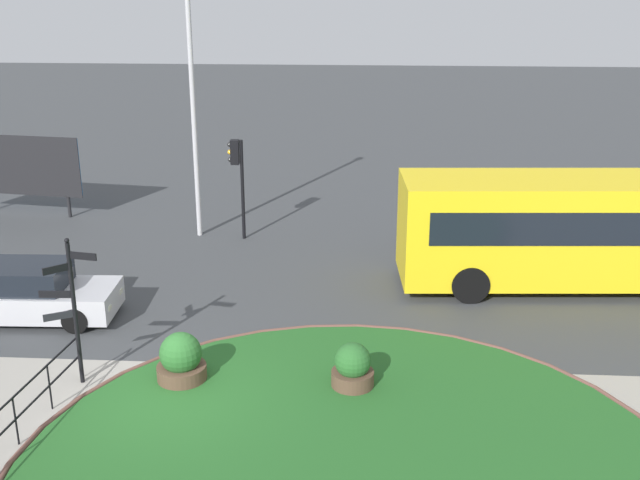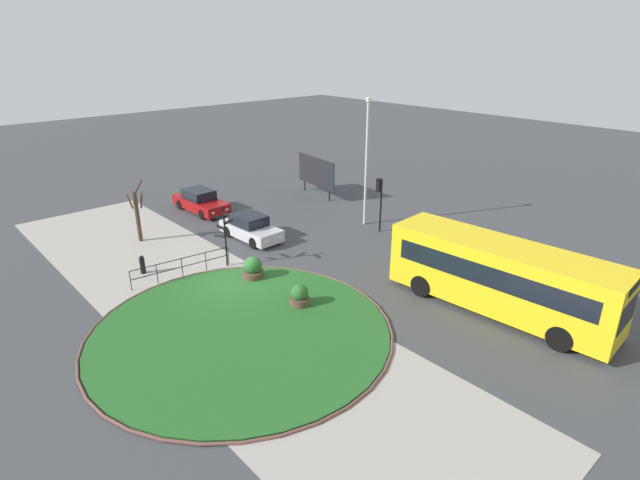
{
  "view_description": "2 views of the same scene",
  "coord_description": "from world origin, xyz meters",
  "px_view_note": "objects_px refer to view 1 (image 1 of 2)",
  "views": [
    {
      "loc": [
        4.01,
        -13.55,
        8.25
      ],
      "look_at": [
        2.95,
        3.47,
        2.34
      ],
      "focal_mm": 43.64,
      "sensor_mm": 36.0,
      "label": 1
    },
    {
      "loc": [
        18.69,
        -11.52,
        10.95
      ],
      "look_at": [
        2.9,
        2.76,
        2.32
      ],
      "focal_mm": 28.13,
      "sensor_mm": 36.0,
      "label": 2
    }
  ],
  "objects_px": {
    "car_near_lane": "(32,294)",
    "planter_near_signpost": "(181,361)",
    "lamppost_tall": "(193,109)",
    "billboard_left": "(22,166)",
    "bus_yellow": "(578,229)",
    "signpost_directional": "(71,301)",
    "planter_kerbside": "(353,369)",
    "traffic_light_near": "(237,167)"
  },
  "relations": [
    {
      "from": "planter_near_signpost",
      "to": "traffic_light_near",
      "type": "bearing_deg",
      "value": 91.79
    },
    {
      "from": "planter_kerbside",
      "to": "traffic_light_near",
      "type": "bearing_deg",
      "value": 112.37
    },
    {
      "from": "bus_yellow",
      "to": "planter_near_signpost",
      "type": "distance_m",
      "value": 11.34
    },
    {
      "from": "car_near_lane",
      "to": "traffic_light_near",
      "type": "distance_m",
      "value": 7.87
    },
    {
      "from": "car_near_lane",
      "to": "billboard_left",
      "type": "distance_m",
      "value": 9.47
    },
    {
      "from": "car_near_lane",
      "to": "lamppost_tall",
      "type": "height_order",
      "value": "lamppost_tall"
    },
    {
      "from": "lamppost_tall",
      "to": "planter_kerbside",
      "type": "bearing_deg",
      "value": -61.57
    },
    {
      "from": "billboard_left",
      "to": "signpost_directional",
      "type": "bearing_deg",
      "value": -54.97
    },
    {
      "from": "car_near_lane",
      "to": "planter_kerbside",
      "type": "height_order",
      "value": "car_near_lane"
    },
    {
      "from": "billboard_left",
      "to": "planter_near_signpost",
      "type": "xyz_separation_m",
      "value": [
        8.28,
        -11.53,
        -1.28
      ]
    },
    {
      "from": "signpost_directional",
      "to": "planter_kerbside",
      "type": "distance_m",
      "value": 5.93
    },
    {
      "from": "signpost_directional",
      "to": "billboard_left",
      "type": "xyz_separation_m",
      "value": [
        -6.12,
        11.68,
        -0.09
      ]
    },
    {
      "from": "billboard_left",
      "to": "planter_kerbside",
      "type": "height_order",
      "value": "billboard_left"
    },
    {
      "from": "traffic_light_near",
      "to": "lamppost_tall",
      "type": "height_order",
      "value": "lamppost_tall"
    },
    {
      "from": "bus_yellow",
      "to": "car_near_lane",
      "type": "xyz_separation_m",
      "value": [
        -13.98,
        -3.04,
        -0.98
      ]
    },
    {
      "from": "signpost_directional",
      "to": "bus_yellow",
      "type": "relative_size",
      "value": 0.33
    },
    {
      "from": "car_near_lane",
      "to": "planter_near_signpost",
      "type": "height_order",
      "value": "car_near_lane"
    },
    {
      "from": "bus_yellow",
      "to": "planter_near_signpost",
      "type": "xyz_separation_m",
      "value": [
        -9.56,
        -6.0,
        -1.14
      ]
    },
    {
      "from": "planter_kerbside",
      "to": "signpost_directional",
      "type": "bearing_deg",
      "value": -179.08
    },
    {
      "from": "traffic_light_near",
      "to": "lamppost_tall",
      "type": "relative_size",
      "value": 0.42
    },
    {
      "from": "bus_yellow",
      "to": "lamppost_tall",
      "type": "height_order",
      "value": "lamppost_tall"
    },
    {
      "from": "billboard_left",
      "to": "planter_kerbside",
      "type": "distance_m",
      "value": 16.65
    },
    {
      "from": "lamppost_tall",
      "to": "billboard_left",
      "type": "bearing_deg",
      "value": 164.34
    },
    {
      "from": "car_near_lane",
      "to": "bus_yellow",
      "type": "bearing_deg",
      "value": 10.21
    },
    {
      "from": "signpost_directional",
      "to": "car_near_lane",
      "type": "relative_size",
      "value": 0.79
    },
    {
      "from": "billboard_left",
      "to": "lamppost_tall",
      "type": "bearing_deg",
      "value": -8.28
    },
    {
      "from": "traffic_light_near",
      "to": "planter_near_signpost",
      "type": "bearing_deg",
      "value": 89.96
    },
    {
      "from": "traffic_light_near",
      "to": "billboard_left",
      "type": "distance_m",
      "value": 8.28
    },
    {
      "from": "car_near_lane",
      "to": "traffic_light_near",
      "type": "xyz_separation_m",
      "value": [
        4.14,
        6.46,
        1.74
      ]
    },
    {
      "from": "bus_yellow",
      "to": "billboard_left",
      "type": "relative_size",
      "value": 2.21
    },
    {
      "from": "car_near_lane",
      "to": "billboard_left",
      "type": "bearing_deg",
      "value": 112.1
    },
    {
      "from": "signpost_directional",
      "to": "traffic_light_near",
      "type": "relative_size",
      "value": 1.0
    },
    {
      "from": "car_near_lane",
      "to": "signpost_directional",
      "type": "bearing_deg",
      "value": -55.86
    },
    {
      "from": "signpost_directional",
      "to": "car_near_lane",
      "type": "bearing_deg",
      "value": 126.2
    },
    {
      "from": "signpost_directional",
      "to": "lamppost_tall",
      "type": "bearing_deg",
      "value": 87.11
    },
    {
      "from": "bus_yellow",
      "to": "lamppost_tall",
      "type": "bearing_deg",
      "value": 158.24
    },
    {
      "from": "signpost_directional",
      "to": "traffic_light_near",
      "type": "height_order",
      "value": "traffic_light_near"
    },
    {
      "from": "bus_yellow",
      "to": "signpost_directional",
      "type": "bearing_deg",
      "value": -155.92
    },
    {
      "from": "car_near_lane",
      "to": "lamppost_tall",
      "type": "bearing_deg",
      "value": 65.58
    },
    {
      "from": "bus_yellow",
      "to": "planter_kerbside",
      "type": "height_order",
      "value": "bus_yellow"
    },
    {
      "from": "lamppost_tall",
      "to": "planter_near_signpost",
      "type": "bearing_deg",
      "value": -80.25
    },
    {
      "from": "bus_yellow",
      "to": "planter_near_signpost",
      "type": "height_order",
      "value": "bus_yellow"
    }
  ]
}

